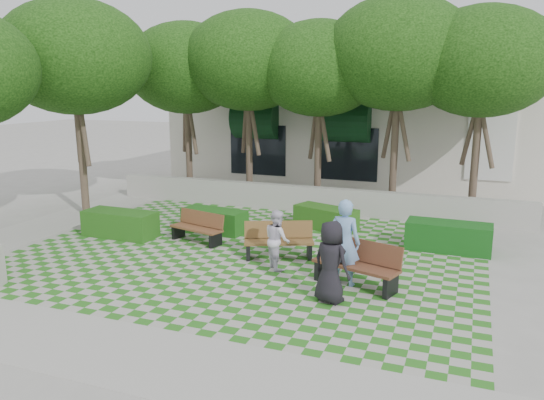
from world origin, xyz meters
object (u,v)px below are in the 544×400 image
at_px(person_blue, 345,242).
at_px(hedge_east, 448,237).
at_px(bench_east, 357,265).
at_px(bench_west, 198,228).
at_px(hedge_midright, 326,218).
at_px(bench_mid, 279,241).
at_px(hedge_west, 120,224).
at_px(person_dark, 331,262).
at_px(person_white, 277,239).
at_px(hedge_midleft, 214,220).

bearing_deg(person_blue, hedge_east, -114.03).
bearing_deg(bench_east, bench_west, 178.75).
bearing_deg(hedge_midright, hedge_east, -14.40).
xyz_separation_m(bench_mid, person_blue, (2.03, -1.27, 0.53)).
relative_size(bench_mid, hedge_west, 0.85).
bearing_deg(bench_mid, hedge_east, 5.67).
xyz_separation_m(hedge_east, person_dark, (-2.09, -4.55, 0.48)).
height_order(person_dark, person_white, person_dark).
height_order(bench_mid, hedge_midright, bench_mid).
relative_size(bench_east, hedge_east, 0.92).
bearing_deg(person_dark, bench_east, -83.26).
xyz_separation_m(hedge_east, hedge_midleft, (-6.80, -0.56, -0.04)).
bearing_deg(hedge_midleft, hedge_west, -147.61).
bearing_deg(hedge_west, hedge_midright, 28.73).
relative_size(hedge_east, hedge_midleft, 1.12).
relative_size(hedge_east, person_white, 1.52).
xyz_separation_m(bench_mid, hedge_east, (4.08, 2.22, -0.06)).
bearing_deg(person_blue, bench_mid, -25.42).
xyz_separation_m(bench_mid, hedge_west, (-5.07, 0.17, -0.07)).
distance_m(bench_west, hedge_west, 2.44).
bearing_deg(hedge_midright, person_white, -92.16).
height_order(hedge_midleft, person_dark, person_dark).
distance_m(bench_east, bench_west, 5.27).
bearing_deg(person_blue, bench_west, -14.10).
bearing_deg(person_white, person_dark, -173.43).
relative_size(bench_west, hedge_east, 0.78).
distance_m(bench_west, person_dark, 5.46).
height_order(bench_east, bench_west, bench_east).
bearing_deg(hedge_midright, person_dark, -73.75).
xyz_separation_m(bench_mid, person_white, (0.25, -0.77, 0.28)).
bearing_deg(bench_east, person_white, -174.73).
height_order(hedge_midleft, person_blue, person_blue).
height_order(hedge_west, person_dark, person_dark).
xyz_separation_m(hedge_east, hedge_west, (-9.16, -2.05, -0.00)).
xyz_separation_m(hedge_midleft, hedge_west, (-2.35, -1.49, 0.04)).
bearing_deg(bench_mid, hedge_west, 155.28).
bearing_deg(bench_west, bench_east, -4.07).
xyz_separation_m(bench_mid, person_dark, (2.00, -2.33, 0.41)).
height_order(bench_east, hedge_midright, bench_east).
bearing_deg(hedge_west, bench_west, 7.78).
xyz_separation_m(bench_west, person_blue, (4.68, -1.76, 0.57)).
relative_size(hedge_midleft, person_dark, 1.15).
height_order(bench_east, person_dark, person_dark).
bearing_deg(bench_mid, bench_east, -50.87).
xyz_separation_m(bench_west, person_dark, (4.65, -2.83, 0.45)).
height_order(hedge_midleft, person_white, person_white).
xyz_separation_m(bench_east, person_blue, (-0.30, -0.03, 0.49)).
height_order(hedge_east, person_dark, person_dark).
bearing_deg(hedge_midleft, bench_east, -29.90).
xyz_separation_m(bench_mid, hedge_midright, (0.40, 3.16, -0.10)).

